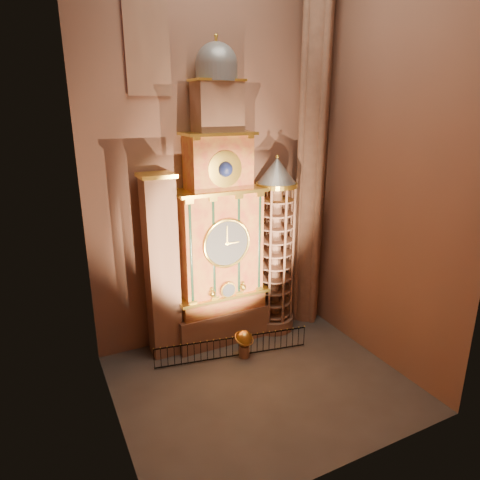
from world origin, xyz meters
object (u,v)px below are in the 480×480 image
portrait_tower (162,267)px  stair_turret (275,248)px  astronomical_clock (219,232)px  celestial_globe (244,341)px  iron_railing (233,347)px

portrait_tower → stair_turret: (6.90, -0.28, 0.12)m
astronomical_clock → celestial_globe: 6.23m
portrait_tower → celestial_globe: portrait_tower is taller
astronomical_clock → portrait_tower: (-3.40, 0.02, -1.53)m
portrait_tower → iron_railing: bearing=-36.2°
astronomical_clock → iron_railing: astronomical_clock is taller
astronomical_clock → portrait_tower: size_ratio=1.64×
astronomical_clock → celestial_globe: astronomical_clock is taller
celestial_globe → iron_railing: 0.72m
stair_turret → iron_railing: size_ratio=1.28×
portrait_tower → celestial_globe: bearing=-33.3°
portrait_tower → celestial_globe: size_ratio=6.41×
portrait_tower → stair_turret: 6.91m
celestial_globe → astronomical_clock: bearing=97.9°
stair_turret → celestial_globe: bearing=-145.5°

